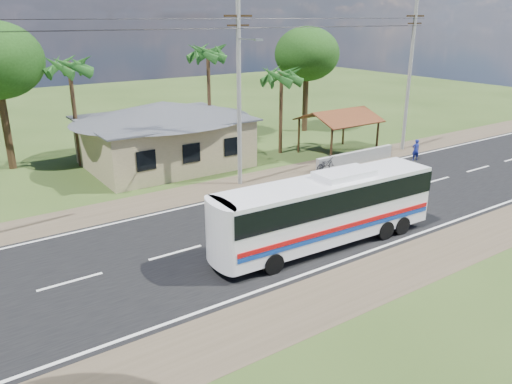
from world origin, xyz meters
The scene contains 13 objects.
ground centered at (0.00, 0.00, 0.00)m, with size 120.00×120.00×0.00m, color #2C4117.
road centered at (0.00, 0.00, 0.01)m, with size 120.00×16.00×0.03m.
house centered at (1.00, 13.00, 2.64)m, with size 12.40×10.00×5.00m.
waiting_shed centered at (13.00, 8.50, 2.73)m, with size 5.20×4.48×3.35m.
concrete_barrier centered at (12.00, 5.60, 0.45)m, with size 7.00×0.30×0.90m, color #9E9E99.
utility_poles centered at (2.67, 6.49, 5.77)m, with size 32.80×2.22×11.00m.
palm_near centered at (9.50, 11.00, 5.71)m, with size 2.80×2.80×6.70m.
palm_mid centered at (6.00, 15.50, 7.16)m, with size 2.80×2.80×8.20m.
palm_far centered at (-4.00, 16.00, 6.68)m, with size 2.80×2.80×7.70m.
tree_behind_shed centered at (16.00, 16.00, 6.68)m, with size 5.60×5.60×9.02m.
coach_bus centered at (1.53, -3.01, 1.91)m, with size 10.83×2.72×3.33m.
motorcycle centered at (9.07, 5.40, 0.51)m, with size 0.68×1.95×1.02m, color black.
person centered at (16.24, 3.88, 0.77)m, with size 0.56×0.37×1.54m, color navy.
Camera 1 is at (-12.69, -18.23, 9.78)m, focal length 35.00 mm.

